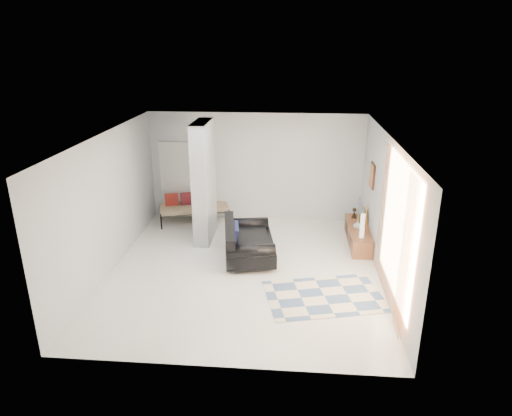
{
  "coord_description": "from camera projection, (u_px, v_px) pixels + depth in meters",
  "views": [
    {
      "loc": [
        0.95,
        -8.38,
        4.48
      ],
      "look_at": [
        0.2,
        0.6,
        1.16
      ],
      "focal_mm": 32.0,
      "sensor_mm": 36.0,
      "label": 1
    }
  ],
  "objects": [
    {
      "name": "wall_art",
      "position": [
        372.0,
        176.0,
        10.16
      ],
      "size": [
        0.04,
        0.45,
        0.55
      ],
      "primitive_type": "cube",
      "color": "#3F1F11",
      "rests_on": "wall_right"
    },
    {
      "name": "wall_left",
      "position": [
        108.0,
        203.0,
        9.19
      ],
      "size": [
        0.0,
        6.0,
        6.0
      ],
      "primitive_type": "plane",
      "rotation": [
        1.57,
        0.0,
        1.57
      ],
      "color": "silver",
      "rests_on": "ground"
    },
    {
      "name": "wall_back",
      "position": [
        256.0,
        167.0,
        11.78
      ],
      "size": [
        6.0,
        0.0,
        6.0
      ],
      "primitive_type": "plane",
      "rotation": [
        1.57,
        0.0,
        0.0
      ],
      "color": "silver",
      "rests_on": "ground"
    },
    {
      "name": "hallway_door",
      "position": [
        177.0,
        180.0,
        12.04
      ],
      "size": [
        0.85,
        0.06,
        2.04
      ],
      "primitive_type": "cube",
      "color": "silver",
      "rests_on": "floor"
    },
    {
      "name": "area_rug",
      "position": [
        324.0,
        296.0,
        8.49
      ],
      "size": [
        2.4,
        1.88,
        0.01
      ],
      "primitive_type": "cube",
      "rotation": [
        0.0,
        0.0,
        0.24
      ],
      "color": "beige",
      "rests_on": "floor"
    },
    {
      "name": "ceiling",
      "position": [
        243.0,
        136.0,
        8.49
      ],
      "size": [
        6.0,
        6.0,
        0.0
      ],
      "primitive_type": "plane",
      "rotation": [
        3.14,
        0.0,
        0.0
      ],
      "color": "white",
      "rests_on": "wall_back"
    },
    {
      "name": "curtain",
      "position": [
        393.0,
        232.0,
        7.67
      ],
      "size": [
        0.0,
        2.55,
        2.55
      ],
      "primitive_type": "plane",
      "rotation": [
        1.57,
        0.0,
        1.57
      ],
      "color": "#FF8D43",
      "rests_on": "wall_right"
    },
    {
      "name": "loveseat",
      "position": [
        246.0,
        242.0,
        9.94
      ],
      "size": [
        1.29,
        1.89,
        0.76
      ],
      "rotation": [
        0.0,
        0.0,
        0.16
      ],
      "color": "silver",
      "rests_on": "floor"
    },
    {
      "name": "daybed",
      "position": [
        193.0,
        206.0,
        11.89
      ],
      "size": [
        1.89,
        1.22,
        0.77
      ],
      "rotation": [
        0.0,
        0.0,
        0.3
      ],
      "color": "black",
      "rests_on": "floor"
    },
    {
      "name": "partition_column",
      "position": [
        204.0,
        182.0,
        10.56
      ],
      "size": [
        0.35,
        1.2,
        2.8
      ],
      "primitive_type": "cube",
      "color": "#9FA4A6",
      "rests_on": "floor"
    },
    {
      "name": "wall_right",
      "position": [
        386.0,
        211.0,
        8.76
      ],
      "size": [
        0.0,
        6.0,
        6.0
      ],
      "primitive_type": "plane",
      "rotation": [
        1.57,
        0.0,
        -1.57
      ],
      "color": "silver",
      "rests_on": "ground"
    },
    {
      "name": "media_console",
      "position": [
        358.0,
        235.0,
        10.68
      ],
      "size": [
        0.45,
        1.79,
        0.8
      ],
      "color": "brown",
      "rests_on": "floor"
    },
    {
      "name": "vase",
      "position": [
        358.0,
        225.0,
        10.47
      ],
      "size": [
        0.21,
        0.21,
        0.2
      ],
      "primitive_type": "imported",
      "rotation": [
        0.0,
        0.0,
        0.1
      ],
      "color": "silver",
      "rests_on": "media_console"
    },
    {
      "name": "cylinder_lamp",
      "position": [
        362.0,
        226.0,
        9.96
      ],
      "size": [
        0.1,
        0.1,
        0.55
      ],
      "primitive_type": "cylinder",
      "color": "white",
      "rests_on": "media_console"
    },
    {
      "name": "floor",
      "position": [
        244.0,
        270.0,
        9.46
      ],
      "size": [
        6.0,
        6.0,
        0.0
      ],
      "primitive_type": "plane",
      "color": "white",
      "rests_on": "ground"
    },
    {
      "name": "wall_front",
      "position": [
        219.0,
        283.0,
        6.17
      ],
      "size": [
        6.0,
        0.0,
        6.0
      ],
      "primitive_type": "plane",
      "rotation": [
        -1.57,
        0.0,
        0.0
      ],
      "color": "silver",
      "rests_on": "ground"
    },
    {
      "name": "bronze_figurine",
      "position": [
        354.0,
        213.0,
        11.1
      ],
      "size": [
        0.13,
        0.13,
        0.26
      ],
      "primitive_type": null,
      "rotation": [
        0.0,
        0.0,
        0.02
      ],
      "color": "black",
      "rests_on": "media_console"
    }
  ]
}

